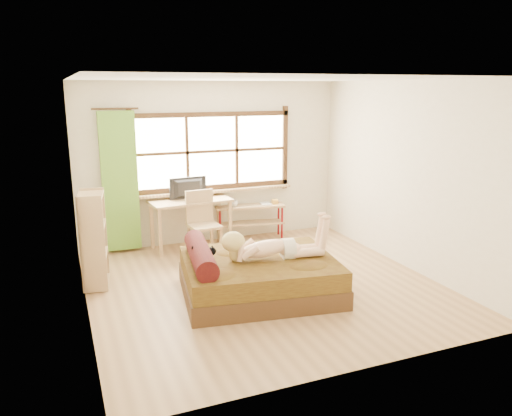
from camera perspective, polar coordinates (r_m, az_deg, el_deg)
name	(u,v)px	position (r m, az deg, el deg)	size (l,w,h in m)	color
floor	(263,285)	(6.81, 0.84, -8.80)	(4.50, 4.50, 0.00)	#9E754C
ceiling	(264,79)	(6.29, 0.93, 14.57)	(4.50, 4.50, 0.00)	white
wall_back	(212,163)	(8.50, -5.03, 5.16)	(4.50, 4.50, 0.00)	silver
wall_front	(363,233)	(4.48, 12.11, -2.86)	(4.50, 4.50, 0.00)	silver
wall_left	(79,202)	(5.93, -19.58, 0.69)	(4.50, 4.50, 0.00)	silver
wall_right	(407,176)	(7.56, 16.84, 3.56)	(4.50, 4.50, 0.00)	silver
window	(213,154)	(8.45, -4.99, 6.20)	(2.80, 0.16, 1.46)	#FFEDBF
curtain	(120,182)	(8.11, -15.29, 2.87)	(0.55, 0.10, 2.20)	#537E22
bed	(256,275)	(6.43, -0.03, -7.68)	(2.12, 1.80, 0.73)	#372510
woman	(272,237)	(6.29, 1.84, -3.29)	(1.34, 0.38, 0.58)	beige
kitten	(202,254)	(6.20, -6.16, -5.30)	(0.29, 0.12, 0.23)	black
desk	(191,206)	(8.21, -7.49, 0.20)	(1.35, 0.71, 0.81)	#9D7055
monitor	(189,188)	(8.20, -7.64, 2.22)	(0.62, 0.08, 0.36)	black
chair	(202,219)	(7.94, -6.16, -1.27)	(0.49, 0.49, 1.02)	#9D7055
pipe_shelf	(251,214)	(8.71, -0.61, -0.69)	(1.23, 0.49, 0.68)	#9D7055
cup	(234,204)	(8.56, -2.56, 0.49)	(0.13, 0.13, 0.11)	gray
book	(261,204)	(8.74, 0.53, 0.49)	(0.17, 0.24, 0.02)	gray
bookshelf	(94,239)	(6.92, -18.06, -3.41)	(0.39, 0.59, 1.27)	#9D7055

